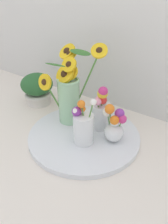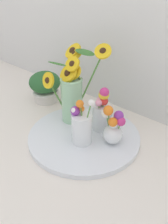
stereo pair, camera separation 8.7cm
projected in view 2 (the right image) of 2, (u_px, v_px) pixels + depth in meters
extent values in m
plane|color=silver|center=(75.00, 139.00, 0.93)|extent=(6.00, 6.00, 0.00)
cylinder|color=silver|center=(84.00, 135.00, 0.94)|extent=(0.47, 0.47, 0.02)
cylinder|color=#99CC9E|center=(72.00, 101.00, 0.98)|extent=(0.09, 0.09, 0.20)
torus|color=#99CC9E|center=(71.00, 80.00, 0.92)|extent=(0.10, 0.10, 0.01)
cylinder|color=#4C8438|center=(59.00, 99.00, 0.96)|extent=(0.06, 0.06, 0.17)
cylinder|color=yellow|center=(48.00, 80.00, 0.92)|extent=(0.09, 0.03, 0.09)
sphere|color=#382314|center=(48.00, 80.00, 0.92)|extent=(0.03, 0.03, 0.03)
cylinder|color=#4C8438|center=(73.00, 83.00, 0.98)|extent=(0.05, 0.08, 0.22)
cylinder|color=yellow|center=(75.00, 54.00, 0.96)|extent=(0.08, 0.06, 0.06)
sphere|color=#382314|center=(75.00, 54.00, 0.96)|extent=(0.03, 0.03, 0.03)
cylinder|color=#4C8438|center=(89.00, 82.00, 0.93)|extent=(0.08, 0.08, 0.25)
cylinder|color=yellow|center=(104.00, 51.00, 0.86)|extent=(0.08, 0.06, 0.07)
sphere|color=#382314|center=(104.00, 51.00, 0.86)|extent=(0.03, 0.03, 0.03)
cylinder|color=#4C8438|center=(75.00, 92.00, 0.96)|extent=(0.02, 0.01, 0.18)
cylinder|color=yellow|center=(74.00, 72.00, 0.92)|extent=(0.07, 0.05, 0.07)
sphere|color=#382314|center=(74.00, 72.00, 0.92)|extent=(0.03, 0.03, 0.03)
cylinder|color=#4C8438|center=(74.00, 80.00, 0.99)|extent=(0.07, 0.07, 0.22)
cylinder|color=yellow|center=(73.00, 51.00, 0.97)|extent=(0.09, 0.07, 0.08)
sphere|color=#382314|center=(73.00, 51.00, 0.97)|extent=(0.03, 0.03, 0.03)
cylinder|color=#4C8438|center=(70.00, 95.00, 0.95)|extent=(0.04, 0.03, 0.18)
cylinder|color=yellow|center=(68.00, 73.00, 0.92)|extent=(0.10, 0.07, 0.09)
sphere|color=#382314|center=(68.00, 73.00, 0.92)|extent=(0.04, 0.04, 0.04)
cylinder|color=#4C8438|center=(71.00, 91.00, 0.95)|extent=(0.01, 0.02, 0.24)
cylinder|color=yellow|center=(72.00, 64.00, 0.89)|extent=(0.07, 0.05, 0.06)
sphere|color=#382314|center=(72.00, 64.00, 0.89)|extent=(0.03, 0.03, 0.03)
ellipsoid|color=#38702D|center=(57.00, 64.00, 0.83)|extent=(0.09, 0.04, 0.03)
ellipsoid|color=#38702D|center=(85.00, 52.00, 0.91)|extent=(0.12, 0.06, 0.02)
cylinder|color=white|center=(82.00, 129.00, 0.86)|extent=(0.08, 0.08, 0.12)
cylinder|color=#568E42|center=(78.00, 124.00, 0.85)|extent=(0.03, 0.01, 0.11)
sphere|color=purple|center=(75.00, 111.00, 0.83)|extent=(0.04, 0.04, 0.04)
cylinder|color=#568E42|center=(83.00, 121.00, 0.83)|extent=(0.03, 0.01, 0.14)
sphere|color=orange|center=(80.00, 104.00, 0.80)|extent=(0.03, 0.03, 0.03)
cylinder|color=#568E42|center=(87.00, 119.00, 0.82)|extent=(0.03, 0.02, 0.14)
sphere|color=white|center=(91.00, 102.00, 0.78)|extent=(0.02, 0.02, 0.02)
cylinder|color=#568E42|center=(77.00, 123.00, 0.84)|extent=(0.02, 0.01, 0.11)
sphere|color=white|center=(74.00, 110.00, 0.82)|extent=(0.02, 0.02, 0.02)
cylinder|color=#568E42|center=(82.00, 122.00, 0.85)|extent=(0.02, 0.01, 0.11)
sphere|color=orange|center=(81.00, 109.00, 0.82)|extent=(0.02, 0.02, 0.02)
sphere|color=white|center=(113.00, 134.00, 0.86)|extent=(0.08, 0.08, 0.08)
cylinder|color=white|center=(113.00, 124.00, 0.84)|extent=(0.04, 0.04, 0.02)
cylinder|color=#568E42|center=(109.00, 123.00, 0.84)|extent=(0.01, 0.02, 0.12)
sphere|color=orange|center=(108.00, 111.00, 0.80)|extent=(0.04, 0.04, 0.04)
cylinder|color=#568E42|center=(113.00, 130.00, 0.85)|extent=(0.01, 0.03, 0.09)
sphere|color=orange|center=(113.00, 122.00, 0.81)|extent=(0.04, 0.04, 0.04)
cylinder|color=#568E42|center=(118.00, 130.00, 0.84)|extent=(0.02, 0.01, 0.08)
sphere|color=#C6337A|center=(121.00, 121.00, 0.82)|extent=(0.04, 0.04, 0.04)
cylinder|color=#568E42|center=(113.00, 126.00, 0.84)|extent=(0.03, 0.03, 0.09)
sphere|color=purple|center=(119.00, 116.00, 0.82)|extent=(0.04, 0.04, 0.04)
cylinder|color=#568E42|center=(109.00, 126.00, 0.85)|extent=(0.03, 0.01, 0.11)
sphere|color=white|center=(106.00, 113.00, 0.83)|extent=(0.04, 0.04, 0.04)
cylinder|color=white|center=(102.00, 117.00, 0.94)|extent=(0.08, 0.08, 0.11)
cylinder|color=#4C8438|center=(102.00, 106.00, 0.91)|extent=(0.02, 0.01, 0.13)
sphere|color=#C6337A|center=(104.00, 92.00, 0.87)|extent=(0.04, 0.04, 0.04)
cylinder|color=#4C8438|center=(99.00, 112.00, 0.90)|extent=(0.01, 0.03, 0.10)
sphere|color=pink|center=(99.00, 103.00, 0.87)|extent=(0.03, 0.03, 0.03)
cylinder|color=#4C8438|center=(102.00, 112.00, 0.93)|extent=(0.01, 0.03, 0.11)
sphere|color=pink|center=(101.00, 101.00, 0.89)|extent=(0.04, 0.04, 0.04)
cylinder|color=#4C8438|center=(103.00, 109.00, 0.90)|extent=(0.01, 0.02, 0.13)
sphere|color=yellow|center=(104.00, 95.00, 0.88)|extent=(0.04, 0.04, 0.04)
cylinder|color=#4C8438|center=(101.00, 111.00, 0.92)|extent=(0.03, 0.01, 0.11)
sphere|color=red|center=(104.00, 101.00, 0.88)|extent=(0.04, 0.04, 0.04)
cylinder|color=beige|center=(46.00, 96.00, 1.22)|extent=(0.13, 0.13, 0.06)
torus|color=beige|center=(46.00, 92.00, 1.21)|extent=(0.14, 0.14, 0.02)
ellipsoid|color=#285B2D|center=(45.00, 82.00, 1.17)|extent=(0.17, 0.17, 0.11)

